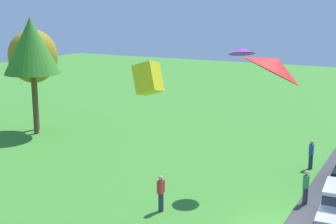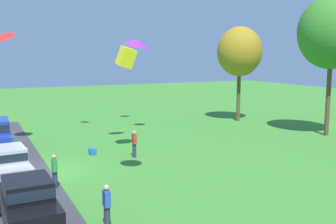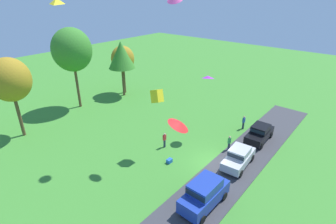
{
  "view_description": "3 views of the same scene",
  "coord_description": "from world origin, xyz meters",
  "px_view_note": "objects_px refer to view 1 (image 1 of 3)",
  "views": [
    {
      "loc": [
        -18.1,
        -4.45,
        9.01
      ],
      "look_at": [
        2.18,
        6.7,
        3.93
      ],
      "focal_mm": 50.0,
      "sensor_mm": 36.0,
      "label": 1
    },
    {
      "loc": [
        21.78,
        -3.38,
        6.4
      ],
      "look_at": [
        2.16,
        6.32,
        3.23
      ],
      "focal_mm": 42.0,
      "sensor_mm": 36.0,
      "label": 2
    },
    {
      "loc": [
        -19.0,
        -10.22,
        15.49
      ],
      "look_at": [
        0.12,
        5.71,
        3.75
      ],
      "focal_mm": 28.0,
      "sensor_mm": 36.0,
      "label": 3
    }
  ],
  "objects_px": {
    "person_beside_suv": "(311,154)",
    "kite_delta_low_drifter": "(242,51)",
    "person_on_lawn": "(161,193)",
    "kite_delta_topmost": "(274,65)",
    "tree_far_right": "(31,46)",
    "tree_far_left": "(33,57)",
    "person_watching_sky": "(306,187)",
    "kite_box_mid_center": "(148,78)"
  },
  "relations": [
    {
      "from": "tree_far_right",
      "to": "kite_box_mid_center",
      "type": "height_order",
      "value": "tree_far_right"
    },
    {
      "from": "tree_far_right",
      "to": "kite_delta_topmost",
      "type": "relative_size",
      "value": 5.71
    },
    {
      "from": "person_beside_suv",
      "to": "kite_delta_low_drifter",
      "type": "relative_size",
      "value": 1.3
    },
    {
      "from": "person_on_lawn",
      "to": "tree_far_left",
      "type": "xyz_separation_m",
      "value": [
        8.37,
        15.7,
        4.71
      ]
    },
    {
      "from": "tree_far_right",
      "to": "kite_delta_low_drifter",
      "type": "distance_m",
      "value": 16.86
    },
    {
      "from": "kite_delta_low_drifter",
      "to": "tree_far_left",
      "type": "bearing_deg",
      "value": 79.31
    },
    {
      "from": "person_beside_suv",
      "to": "tree_far_left",
      "type": "distance_m",
      "value": 20.95
    },
    {
      "from": "person_watching_sky",
      "to": "tree_far_left",
      "type": "relative_size",
      "value": 0.22
    },
    {
      "from": "tree_far_right",
      "to": "kite_box_mid_center",
      "type": "distance_m",
      "value": 17.21
    },
    {
      "from": "tree_far_right",
      "to": "kite_box_mid_center",
      "type": "relative_size",
      "value": 7.02
    },
    {
      "from": "tree_far_right",
      "to": "tree_far_left",
      "type": "distance_m",
      "value": 1.5
    },
    {
      "from": "tree_far_right",
      "to": "tree_far_left",
      "type": "height_order",
      "value": "tree_far_right"
    },
    {
      "from": "kite_delta_low_drifter",
      "to": "tree_far_right",
      "type": "bearing_deg",
      "value": 81.86
    },
    {
      "from": "person_on_lawn",
      "to": "kite_delta_low_drifter",
      "type": "relative_size",
      "value": 1.3
    },
    {
      "from": "tree_far_right",
      "to": "kite_delta_topmost",
      "type": "height_order",
      "value": "tree_far_right"
    },
    {
      "from": "person_beside_suv",
      "to": "kite_box_mid_center",
      "type": "bearing_deg",
      "value": 155.7
    },
    {
      "from": "person_watching_sky",
      "to": "kite_delta_low_drifter",
      "type": "bearing_deg",
      "value": 72.38
    },
    {
      "from": "person_beside_suv",
      "to": "tree_far_right",
      "type": "height_order",
      "value": "tree_far_right"
    },
    {
      "from": "person_on_lawn",
      "to": "kite_delta_topmost",
      "type": "distance_m",
      "value": 11.59
    },
    {
      "from": "tree_far_left",
      "to": "kite_delta_topmost",
      "type": "xyz_separation_m",
      "value": [
        -14.81,
        -22.47,
        2.15
      ]
    },
    {
      "from": "person_watching_sky",
      "to": "kite_delta_topmost",
      "type": "height_order",
      "value": "kite_delta_topmost"
    },
    {
      "from": "person_watching_sky",
      "to": "kite_box_mid_center",
      "type": "distance_m",
      "value": 9.19
    },
    {
      "from": "tree_far_right",
      "to": "kite_delta_topmost",
      "type": "distance_m",
      "value": 25.76
    },
    {
      "from": "person_watching_sky",
      "to": "kite_box_mid_center",
      "type": "bearing_deg",
      "value": 131.76
    },
    {
      "from": "kite_delta_topmost",
      "to": "kite_delta_low_drifter",
      "type": "distance_m",
      "value": 12.56
    },
    {
      "from": "tree_far_left",
      "to": "kite_box_mid_center",
      "type": "relative_size",
      "value": 6.28
    },
    {
      "from": "person_watching_sky",
      "to": "person_beside_suv",
      "type": "bearing_deg",
      "value": 9.57
    },
    {
      "from": "person_watching_sky",
      "to": "kite_box_mid_center",
      "type": "xyz_separation_m",
      "value": [
        -4.96,
        5.56,
        5.39
      ]
    },
    {
      "from": "kite_delta_topmost",
      "to": "kite_box_mid_center",
      "type": "bearing_deg",
      "value": 51.61
    },
    {
      "from": "tree_far_left",
      "to": "kite_box_mid_center",
      "type": "bearing_deg",
      "value": -121.04
    },
    {
      "from": "person_on_lawn",
      "to": "kite_box_mid_center",
      "type": "bearing_deg",
      "value": -177.61
    },
    {
      "from": "kite_box_mid_center",
      "to": "kite_delta_topmost",
      "type": "bearing_deg",
      "value": -128.39
    },
    {
      "from": "tree_far_left",
      "to": "kite_box_mid_center",
      "type": "distance_m",
      "value": 18.39
    },
    {
      "from": "person_beside_suv",
      "to": "kite_delta_low_drifter",
      "type": "bearing_deg",
      "value": 144.95
    },
    {
      "from": "kite_delta_topmost",
      "to": "tree_far_left",
      "type": "bearing_deg",
      "value": 56.62
    },
    {
      "from": "tree_far_right",
      "to": "person_beside_suv",
      "type": "bearing_deg",
      "value": -84.88
    },
    {
      "from": "person_beside_suv",
      "to": "kite_box_mid_center",
      "type": "distance_m",
      "value": 12.53
    },
    {
      "from": "person_watching_sky",
      "to": "kite_delta_topmost",
      "type": "relative_size",
      "value": 1.15
    },
    {
      "from": "kite_delta_topmost",
      "to": "person_on_lawn",
      "type": "bearing_deg",
      "value": 46.49
    },
    {
      "from": "kite_delta_topmost",
      "to": "kite_delta_low_drifter",
      "type": "bearing_deg",
      "value": 23.4
    },
    {
      "from": "tree_far_right",
      "to": "tree_far_left",
      "type": "relative_size",
      "value": 1.12
    },
    {
      "from": "tree_far_right",
      "to": "kite_delta_low_drifter",
      "type": "bearing_deg",
      "value": -98.14
    }
  ]
}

